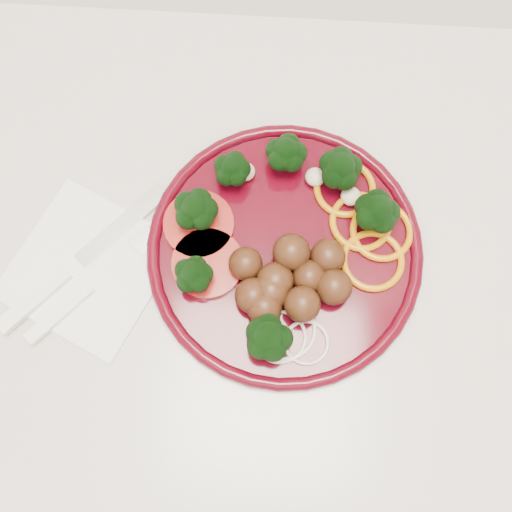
# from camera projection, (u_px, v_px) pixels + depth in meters

# --- Properties ---
(counter) EXTENTS (2.40, 0.60, 0.90)m
(counter) POSITION_uv_depth(u_px,v_px,m) (201.00, 324.00, 1.12)
(counter) COLOR silver
(counter) RESTS_ON ground
(plate) EXTENTS (0.29, 0.29, 0.06)m
(plate) POSITION_uv_depth(u_px,v_px,m) (283.00, 248.00, 0.67)
(plate) COLOR #3D030E
(plate) RESTS_ON counter
(napkin) EXTENTS (0.20, 0.20, 0.00)m
(napkin) POSITION_uv_depth(u_px,v_px,m) (88.00, 268.00, 0.68)
(napkin) COLOR white
(napkin) RESTS_ON counter
(knife) EXTENTS (0.17, 0.18, 0.01)m
(knife) POSITION_uv_depth(u_px,v_px,m) (62.00, 276.00, 0.67)
(knife) COLOR silver
(knife) RESTS_ON napkin
(fork) EXTENTS (0.15, 0.16, 0.01)m
(fork) POSITION_uv_depth(u_px,v_px,m) (77.00, 298.00, 0.67)
(fork) COLOR white
(fork) RESTS_ON napkin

